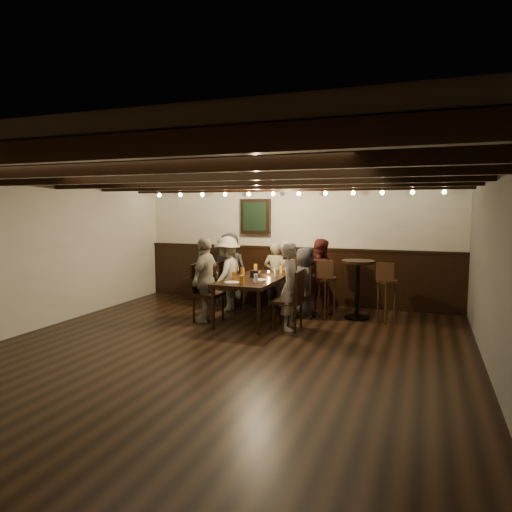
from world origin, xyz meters
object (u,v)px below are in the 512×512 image
at_px(person_left_far, 206,280).
at_px(person_right_far, 291,286).
at_px(person_left_near, 227,274).
at_px(bar_stool_right, 386,300).
at_px(person_right_near, 305,282).
at_px(person_bench_left, 230,269).
at_px(bar_stool_left, 327,297).
at_px(chair_right_far, 289,311).
at_px(dining_table, 256,281).
at_px(chair_left_near, 229,296).
at_px(chair_left_far, 207,304).
at_px(high_top_table, 358,280).
at_px(chair_right_near, 303,301).
at_px(person_bench_centre, 275,274).
at_px(person_bench_right, 319,276).

xyz_separation_m(person_left_far, person_right_far, (1.50, -0.00, -0.02)).
height_order(person_left_near, bar_stool_right, person_left_near).
distance_m(person_left_far, person_right_near, 1.75).
relative_size(person_bench_left, bar_stool_left, 1.38).
distance_m(chair_right_far, person_left_near, 1.77).
bearing_deg(person_bench_left, chair_right_far, 140.19).
height_order(dining_table, bar_stool_right, bar_stool_right).
relative_size(chair_left_near, person_bench_left, 0.64).
bearing_deg(person_right_far, chair_left_far, 90.00).
bearing_deg(person_right_near, high_top_table, -77.30).
relative_size(person_right_near, bar_stool_right, 1.20).
xyz_separation_m(chair_left_far, chair_right_near, (1.44, 0.90, -0.02)).
bearing_deg(person_left_far, person_right_near, 120.96).
xyz_separation_m(person_bench_centre, person_right_far, (0.75, -1.50, 0.06)).
distance_m(chair_left_near, person_left_far, 1.00).
bearing_deg(chair_right_near, dining_table, 122.03).
relative_size(high_top_table, bar_stool_right, 0.99).
height_order(dining_table, chair_left_far, chair_left_far).
bearing_deg(person_bench_right, chair_right_far, 82.40).
distance_m(chair_left_far, person_right_far, 1.52).
height_order(person_right_near, high_top_table, person_right_near).
relative_size(high_top_table, bar_stool_left, 0.99).
height_order(chair_left_far, person_left_far, person_left_far).
bearing_deg(person_left_near, chair_right_far, 58.52).
relative_size(person_bench_left, person_left_near, 1.03).
bearing_deg(chair_left_far, person_right_near, 121.46).
xyz_separation_m(chair_right_far, person_right_far, (0.03, -0.00, 0.41)).
height_order(chair_left_near, chair_left_far, chair_left_far).
xyz_separation_m(chair_left_near, high_top_table, (2.36, 0.20, 0.39)).
xyz_separation_m(person_bench_centre, person_bench_right, (0.90, -0.15, 0.05)).
xyz_separation_m(chair_left_near, chair_right_far, (1.44, -0.90, 0.01)).
height_order(dining_table, person_left_far, person_left_far).
bearing_deg(chair_left_near, person_bench_left, -158.13).
bearing_deg(person_right_far, chair_right_far, 90.00).
bearing_deg(dining_table, person_left_near, 149.04).
relative_size(person_bench_centre, person_left_far, 0.89).
relative_size(chair_left_far, bar_stool_left, 0.96).
xyz_separation_m(chair_right_far, bar_stool_right, (1.42, 0.94, 0.10)).
distance_m(person_left_near, bar_stool_right, 2.90).
xyz_separation_m(chair_left_near, bar_stool_left, (1.86, -0.01, 0.10)).
xyz_separation_m(chair_left_near, person_bench_centre, (0.72, 0.60, 0.36)).
height_order(person_right_far, bar_stool_left, person_right_far).
bearing_deg(person_right_near, person_left_far, 120.96).
xyz_separation_m(chair_left_far, person_bench_centre, (0.72, 1.50, 0.33)).
bearing_deg(dining_table, chair_right_near, 32.03).
distance_m(person_bench_left, bar_stool_right, 3.08).
distance_m(dining_table, person_left_far, 0.88).
distance_m(person_bench_right, person_right_far, 1.36).
bearing_deg(dining_table, bar_stool_right, 13.04).
xyz_separation_m(person_right_near, person_right_far, (-0.00, -0.90, 0.08)).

